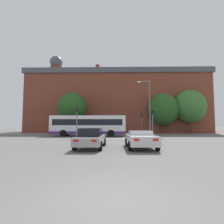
{
  "coord_description": "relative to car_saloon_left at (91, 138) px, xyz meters",
  "views": [
    {
      "loc": [
        0.03,
        -3.98,
        1.69
      ],
      "look_at": [
        -0.53,
        24.85,
        3.86
      ],
      "focal_mm": 28.0,
      "sensor_mm": 36.0,
      "label": 1
    }
  ],
  "objects": [
    {
      "name": "brick_civic_building",
      "position": [
        2.17,
        31.31,
        6.4
      ],
      "size": [
        41.28,
        16.0,
        19.79
      ],
      "color": "brown",
      "rests_on": "ground_plane"
    },
    {
      "name": "traffic_light_far_right",
      "position": [
        6.79,
        20.36,
        1.96
      ],
      "size": [
        0.26,
        0.31,
        4.0
      ],
      "color": "slate",
      "rests_on": "ground_plane"
    },
    {
      "name": "pedestrian_waiting",
      "position": [
        1.61,
        20.32,
        0.18
      ],
      "size": [
        0.45,
        0.41,
        1.59
      ],
      "rotation": [
        0.0,
        0.0,
        5.65
      ],
      "color": "brown",
      "rests_on": "ground_plane"
    },
    {
      "name": "car_roadster_right",
      "position": [
        3.65,
        -0.09,
        -0.07
      ],
      "size": [
        2.08,
        4.35,
        1.27
      ],
      "rotation": [
        0.0,
        0.0,
        0.02
      ],
      "color": "silver",
      "rests_on": "ground_plane"
    },
    {
      "name": "ground_plane",
      "position": [
        1.78,
        -9.04,
        -0.74
      ],
      "size": [
        400.0,
        400.0,
        0.0
      ],
      "primitive_type": "plane",
      "color": "#605E5B"
    },
    {
      "name": "traffic_light_near_left",
      "position": [
        -3.2,
        9.54,
        1.92
      ],
      "size": [
        0.26,
        0.31,
        3.92
      ],
      "color": "slate",
      "rests_on": "ground_plane"
    },
    {
      "name": "far_pavement",
      "position": [
        1.78,
        20.97,
        -0.73
      ],
      "size": [
        68.54,
        2.5,
        0.01
      ],
      "primitive_type": "cube",
      "color": "gray",
      "rests_on": "ground_plane"
    },
    {
      "name": "bus_crossing_lead",
      "position": [
        -2.36,
        13.87,
        0.94
      ],
      "size": [
        11.34,
        2.71,
        3.12
      ],
      "rotation": [
        0.0,
        0.0,
        -1.57
      ],
      "color": "silver",
      "rests_on": "ground_plane"
    },
    {
      "name": "car_saloon_left",
      "position": [
        0.0,
        0.0,
        0.0
      ],
      "size": [
        2.02,
        4.65,
        1.46
      ],
      "rotation": [
        0.0,
        0.0,
        -0.02
      ],
      "color": "#9E9EA3",
      "rests_on": "ground_plane"
    },
    {
      "name": "street_lamp_junction",
      "position": [
        6.45,
        11.84,
        4.13
      ],
      "size": [
        1.88,
        0.36,
        8.14
      ],
      "color": "slate",
      "rests_on": "ground_plane"
    },
    {
      "name": "tree_distant",
      "position": [
        11.73,
        23.14,
        4.2
      ],
      "size": [
        6.37,
        6.37,
        8.29
      ],
      "color": "#4C3823",
      "rests_on": "ground_plane"
    },
    {
      "name": "traffic_light_near_right",
      "position": [
        6.52,
        9.2,
        1.73
      ],
      "size": [
        0.26,
        0.31,
        3.63
      ],
      "color": "slate",
      "rests_on": "ground_plane"
    },
    {
      "name": "pedestrian_walking_east",
      "position": [
        -8.36,
        21.35,
        0.16
      ],
      "size": [
        0.46,
        0.4,
        1.56
      ],
      "rotation": [
        0.0,
        0.0,
        5.74
      ],
      "color": "#333851",
      "rests_on": "ground_plane"
    },
    {
      "name": "stop_line_strip",
      "position": [
        1.78,
        9.35,
        -0.73
      ],
      "size": [
        7.69,
        0.3,
        0.01
      ],
      "primitive_type": "cube",
      "color": "silver",
      "rests_on": "ground_plane"
    },
    {
      "name": "tree_kerbside",
      "position": [
        -6.65,
        20.6,
        4.38
      ],
      "size": [
        5.56,
        5.56,
        8.04
      ],
      "color": "#4C3823",
      "rests_on": "ground_plane"
    },
    {
      "name": "tree_by_building",
      "position": [
        16.96,
        22.64,
        4.78
      ],
      "size": [
        6.38,
        6.38,
        8.87
      ],
      "color": "#4C3823",
      "rests_on": "ground_plane"
    },
    {
      "name": "traffic_light_far_left",
      "position": [
        -3.04,
        20.0,
        1.93
      ],
      "size": [
        0.26,
        0.31,
        3.95
      ],
      "color": "slate",
      "rests_on": "ground_plane"
    }
  ]
}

